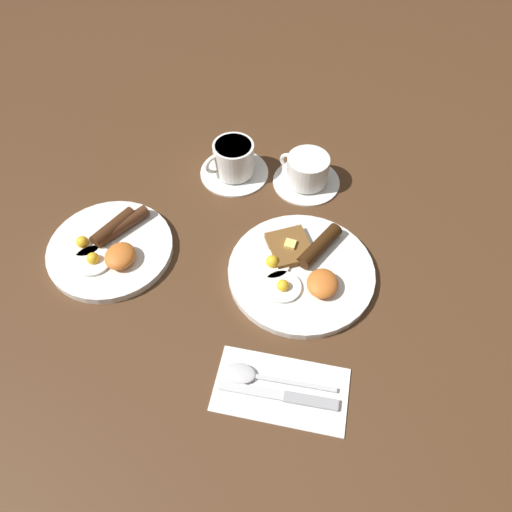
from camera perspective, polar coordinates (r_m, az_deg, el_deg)
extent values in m
plane|color=#4C301C|center=(0.93, 5.14, -2.12)|extent=(3.00, 3.00, 0.00)
cylinder|color=white|center=(0.92, 5.18, -1.86)|extent=(0.27, 0.27, 0.01)
cylinder|color=white|center=(0.89, 3.04, -3.56)|extent=(0.07, 0.07, 0.01)
sphere|color=yellow|center=(0.88, 3.10, -3.40)|extent=(0.02, 0.02, 0.02)
cylinder|color=white|center=(0.92, 1.87, -0.87)|extent=(0.06, 0.06, 0.01)
sphere|color=yellow|center=(0.91, 1.89, -0.53)|extent=(0.02, 0.02, 0.02)
ellipsoid|color=orange|center=(0.89, 7.61, -3.12)|extent=(0.06, 0.06, 0.03)
cylinder|color=#341C0A|center=(0.94, 7.30, 1.17)|extent=(0.11, 0.08, 0.03)
cube|color=brown|center=(0.94, 3.90, 1.02)|extent=(0.11, 0.10, 0.01)
cube|color=#F4E072|center=(0.93, 3.93, 1.40)|extent=(0.02, 0.02, 0.01)
cylinder|color=white|center=(0.99, -16.30, 0.76)|extent=(0.24, 0.24, 0.01)
cylinder|color=white|center=(0.97, -18.18, -0.55)|extent=(0.07, 0.07, 0.01)
sphere|color=yellow|center=(0.96, -18.14, -0.27)|extent=(0.02, 0.02, 0.02)
cylinder|color=white|center=(1.00, -18.92, 1.33)|extent=(0.06, 0.06, 0.01)
sphere|color=yellow|center=(0.99, -19.23, 1.52)|extent=(0.02, 0.02, 0.02)
ellipsoid|color=orange|center=(0.95, -15.27, 0.00)|extent=(0.06, 0.06, 0.03)
cylinder|color=#4A2716|center=(1.00, -14.84, 3.51)|extent=(0.10, 0.08, 0.02)
cylinder|color=#402210|center=(1.00, -15.92, 3.17)|extent=(0.10, 0.07, 0.03)
cylinder|color=white|center=(1.08, 5.77, 8.52)|extent=(0.14, 0.14, 0.01)
cylinder|color=white|center=(1.06, 5.92, 9.82)|extent=(0.09, 0.09, 0.06)
cylinder|color=brown|center=(1.04, 6.04, 10.92)|extent=(0.08, 0.08, 0.00)
torus|color=white|center=(1.07, 3.76, 10.73)|extent=(0.02, 0.04, 0.04)
cylinder|color=white|center=(1.10, -2.49, 9.59)|extent=(0.15, 0.15, 0.01)
cylinder|color=white|center=(1.07, -2.57, 11.11)|extent=(0.09, 0.09, 0.07)
cylinder|color=brown|center=(1.05, -2.63, 12.44)|extent=(0.08, 0.08, 0.00)
torus|color=white|center=(1.06, -4.67, 10.44)|extent=(0.04, 0.04, 0.05)
cube|color=white|center=(0.82, 2.63, -14.93)|extent=(0.12, 0.21, 0.01)
cube|color=silver|center=(0.81, -0.59, -15.09)|extent=(0.02, 0.10, 0.00)
cube|color=#9E9EA3|center=(0.81, 6.29, -16.13)|extent=(0.02, 0.09, 0.01)
ellipsoid|color=silver|center=(0.82, -1.82, -13.25)|extent=(0.04, 0.05, 0.01)
cube|color=silver|center=(0.82, 4.58, -14.31)|extent=(0.01, 0.13, 0.00)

